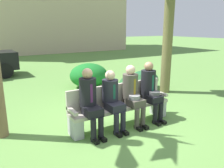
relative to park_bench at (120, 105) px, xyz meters
The scene contains 9 objects.
ground_plane 0.45m from the park_bench, 87.40° to the left, with size 80.00×80.00×0.00m, color #5D8B40.
park_bench is the anchor object (origin of this frame).
seated_man_leftmost 0.86m from the park_bench, behind, with size 0.34×0.72×1.35m.
seated_man_centerleft 0.41m from the park_bench, 154.27° to the right, with size 0.34×0.72×1.26m.
seated_man_centerright 0.40m from the park_bench, 29.08° to the right, with size 0.34×0.72×1.32m.
seated_man_rightmost 0.83m from the park_bench, ahead, with size 0.34×0.72×1.36m.
shrub_near_bench 2.28m from the park_bench, 44.73° to the left, with size 1.06×0.97×0.66m, color #24572A.
shrub_mid_lawn 3.20m from the park_bench, 40.85° to the left, with size 1.02×0.93×0.64m, color #215B31.
shrub_far_lawn 3.37m from the park_bench, 76.26° to the left, with size 1.39×1.27×0.87m, color #1A7026.
Camera 1 is at (-2.59, -4.03, 2.12)m, focal length 35.69 mm.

